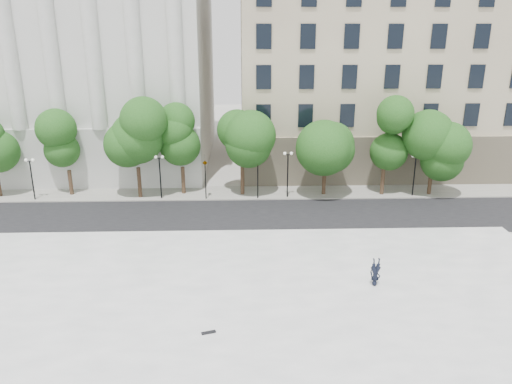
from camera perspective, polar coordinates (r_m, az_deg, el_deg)
ground at (r=26.14m, az=-5.71°, el=-17.39°), size 160.00×160.00×0.00m
plaza at (r=28.50m, az=-5.34°, el=-13.48°), size 44.00×22.00×0.45m
street at (r=42.04m, az=-4.16°, el=-2.81°), size 60.00×8.00×0.02m
far_sidewalk at (r=47.65m, az=-3.89°, el=-0.13°), size 60.00×4.00×0.12m
building_west at (r=62.63m, az=-20.02°, el=15.30°), size 31.50×27.65×25.60m
building_east at (r=62.85m, az=15.50°, el=14.14°), size 36.00×26.15×23.00m
traffic_light_west at (r=45.04m, az=-5.87°, el=3.61°), size 0.55×1.89×4.25m
traffic_light_east at (r=44.94m, az=0.21°, el=3.70°), size 0.60×1.94×4.27m
person_lying at (r=31.19m, az=13.42°, el=-9.93°), size 0.65×1.77×0.48m
skateboard at (r=26.40m, az=-5.44°, el=-15.69°), size 0.76×0.39×0.08m
street_trees at (r=45.69m, az=-3.32°, el=5.69°), size 44.18×5.00×7.72m
lamp_posts at (r=45.46m, az=-3.47°, el=2.69°), size 35.83×0.28×4.40m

